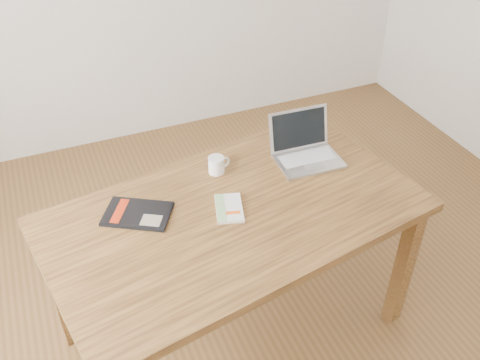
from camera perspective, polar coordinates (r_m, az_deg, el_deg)
name	(u,v)px	position (r m, az deg, el deg)	size (l,w,h in m)	color
room	(259,80)	(1.80, 2.08, 10.61)	(4.04, 4.04, 2.70)	brown
desk	(234,227)	(2.23, -0.59, -5.05)	(1.64, 1.12, 0.75)	brown
white_guidebook	(229,208)	(2.17, -1.18, -3.03)	(0.15, 0.20, 0.02)	beige
black_guidebook	(137,214)	(2.18, -10.88, -3.56)	(0.31, 0.28, 0.01)	black
laptop	(305,149)	(2.46, 6.96, 3.28)	(0.30, 0.27, 0.20)	silver
coffee_mug	(217,164)	(2.36, -2.49, 1.67)	(0.10, 0.07, 0.08)	white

